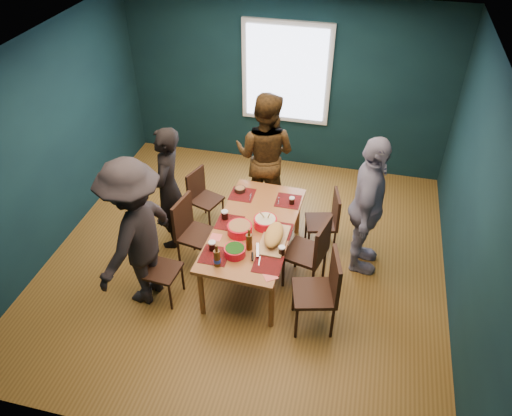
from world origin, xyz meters
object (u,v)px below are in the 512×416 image
at_px(chair_left_far, 202,193).
at_px(chair_right_near, 324,287).
at_px(person_back, 265,155).
at_px(cutting_board, 274,236).
at_px(chair_left_mid, 191,228).
at_px(chair_left_near, 155,264).
at_px(bowl_salad, 240,229).
at_px(bowl_dumpling, 265,222).
at_px(chair_right_far, 328,217).
at_px(person_right, 367,207).
at_px(person_near_left, 136,234).
at_px(dining_table, 254,231).
at_px(chair_right_mid, 313,249).
at_px(person_far_left, 168,189).
at_px(bowl_herbs, 235,251).

distance_m(chair_left_far, chair_right_near, 2.36).
xyz_separation_m(person_back, cutting_board, (0.44, -1.46, -0.14)).
xyz_separation_m(chair_left_mid, chair_left_near, (-0.21, -0.66, -0.05)).
height_order(bowl_salad, bowl_dumpling, bowl_dumpling).
relative_size(chair_right_far, person_right, 0.47).
bearing_deg(cutting_board, person_near_left, -159.23).
xyz_separation_m(dining_table, person_right, (1.28, 0.40, 0.29)).
bearing_deg(chair_right_mid, person_near_left, -147.94).
xyz_separation_m(person_far_left, bowl_dumpling, (1.31, -0.25, -0.09)).
distance_m(person_far_left, bowl_salad, 1.15).
xyz_separation_m(person_right, bowl_salad, (-1.41, -0.55, -0.16)).
bearing_deg(bowl_herbs, person_back, 92.12).
xyz_separation_m(chair_left_near, chair_right_near, (1.94, 0.02, 0.08)).
relative_size(dining_table, chair_left_far, 2.26).
height_order(chair_left_mid, chair_left_near, chair_left_mid).
relative_size(chair_right_far, person_far_left, 0.51).
distance_m(dining_table, bowl_herbs, 0.55).
height_order(chair_right_far, chair_right_mid, chair_right_mid).
distance_m(chair_right_far, chair_right_near, 1.31).
bearing_deg(person_right, cutting_board, 122.37).
bearing_deg(bowl_herbs, bowl_dumpling, 69.21).
distance_m(person_near_left, bowl_salad, 1.18).
height_order(chair_right_mid, person_right, person_right).
xyz_separation_m(dining_table, bowl_dumpling, (0.13, 0.04, 0.13)).
distance_m(person_far_left, bowl_dumpling, 1.34).
relative_size(chair_left_far, bowl_dumpling, 2.96).
bearing_deg(person_far_left, chair_left_mid, 43.06).
distance_m(chair_right_far, person_back, 1.24).
bearing_deg(person_far_left, bowl_herbs, 46.41).
bearing_deg(chair_left_far, chair_left_near, -73.97).
bearing_deg(chair_right_mid, person_far_left, -177.40).
distance_m(chair_left_far, bowl_herbs, 1.58).
bearing_deg(bowl_salad, person_far_left, 156.96).
xyz_separation_m(person_near_left, bowl_herbs, (1.07, 0.19, -0.18)).
distance_m(chair_left_far, chair_left_near, 1.47).
xyz_separation_m(chair_left_near, person_far_left, (-0.18, 0.98, 0.35)).
bearing_deg(dining_table, person_far_left, 168.10).
xyz_separation_m(chair_left_mid, chair_right_far, (1.62, 0.66, -0.05)).
xyz_separation_m(dining_table, chair_left_mid, (-0.80, -0.04, -0.08)).
distance_m(chair_right_near, person_far_left, 2.34).
xyz_separation_m(person_back, bowl_herbs, (0.07, -1.79, -0.16)).
bearing_deg(person_far_left, dining_table, 69.33).
height_order(person_right, person_near_left, person_near_left).
height_order(person_near_left, bowl_herbs, person_near_left).
distance_m(dining_table, chair_left_mid, 0.80).
relative_size(chair_right_near, person_near_left, 0.54).
xyz_separation_m(person_far_left, bowl_herbs, (1.10, -0.82, -0.10)).
bearing_deg(chair_left_far, chair_right_far, 14.12).
distance_m(chair_left_far, chair_right_mid, 1.88).
relative_size(chair_right_far, bowl_salad, 2.95).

